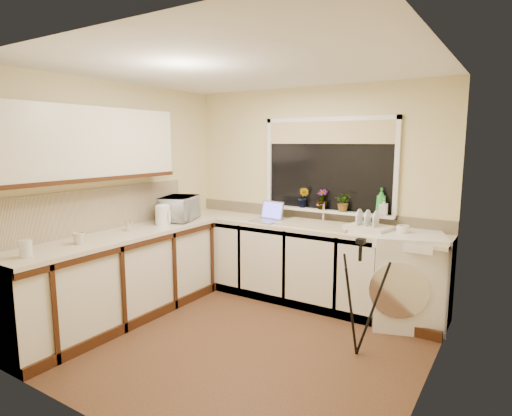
# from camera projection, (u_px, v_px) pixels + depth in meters

# --- Properties ---
(floor) EXTENTS (3.20, 3.20, 0.00)m
(floor) POSITION_uv_depth(u_px,v_px,m) (242.00, 339.00, 3.98)
(floor) COLOR brown
(floor) RESTS_ON ground
(ceiling) EXTENTS (3.20, 3.20, 0.00)m
(ceiling) POSITION_uv_depth(u_px,v_px,m) (240.00, 67.00, 3.60)
(ceiling) COLOR white
(ceiling) RESTS_ON ground
(wall_back) EXTENTS (3.20, 0.00, 3.20)m
(wall_back) POSITION_uv_depth(u_px,v_px,m) (312.00, 193.00, 5.04)
(wall_back) COLOR beige
(wall_back) RESTS_ON ground
(wall_front) EXTENTS (3.20, 0.00, 3.20)m
(wall_front) POSITION_uv_depth(u_px,v_px,m) (99.00, 243.00, 2.54)
(wall_front) COLOR beige
(wall_front) RESTS_ON ground
(wall_left) EXTENTS (0.00, 3.00, 3.00)m
(wall_left) POSITION_uv_depth(u_px,v_px,m) (120.00, 197.00, 4.64)
(wall_left) COLOR beige
(wall_left) RESTS_ON ground
(wall_right) EXTENTS (0.00, 3.00, 3.00)m
(wall_right) POSITION_uv_depth(u_px,v_px,m) (431.00, 229.00, 2.94)
(wall_right) COLOR beige
(wall_right) RESTS_ON ground
(base_cabinet_back) EXTENTS (2.55, 0.60, 0.86)m
(base_cabinet_back) POSITION_uv_depth(u_px,v_px,m) (276.00, 259.00, 5.08)
(base_cabinet_back) COLOR silver
(base_cabinet_back) RESTS_ON floor
(base_cabinet_left) EXTENTS (0.54, 2.40, 0.86)m
(base_cabinet_left) POSITION_uv_depth(u_px,v_px,m) (120.00, 279.00, 4.35)
(base_cabinet_left) COLOR silver
(base_cabinet_left) RESTS_ON floor
(worktop_back) EXTENTS (3.20, 0.60, 0.04)m
(worktop_back) POSITION_uv_depth(u_px,v_px,m) (301.00, 225.00, 4.84)
(worktop_back) COLOR beige
(worktop_back) RESTS_ON base_cabinet_back
(worktop_left) EXTENTS (0.60, 2.40, 0.04)m
(worktop_left) POSITION_uv_depth(u_px,v_px,m) (118.00, 236.00, 4.28)
(worktop_left) COLOR beige
(worktop_left) RESTS_ON base_cabinet_left
(upper_cabinet) EXTENTS (0.28, 1.90, 0.70)m
(upper_cabinet) POSITION_uv_depth(u_px,v_px,m) (91.00, 144.00, 4.09)
(upper_cabinet) COLOR silver
(upper_cabinet) RESTS_ON wall_left
(splashback_left) EXTENTS (0.02, 2.40, 0.45)m
(splashback_left) POSITION_uv_depth(u_px,v_px,m) (98.00, 210.00, 4.39)
(splashback_left) COLOR beige
(splashback_left) RESTS_ON wall_left
(splashback_back) EXTENTS (3.20, 0.02, 0.14)m
(splashback_back) POSITION_uv_depth(u_px,v_px,m) (311.00, 214.00, 5.07)
(splashback_back) COLOR beige
(splashback_back) RESTS_ON wall_back
(window_glass) EXTENTS (1.50, 0.02, 1.00)m
(window_glass) POSITION_uv_depth(u_px,v_px,m) (328.00, 166.00, 4.87)
(window_glass) COLOR black
(window_glass) RESTS_ON wall_back
(window_blind) EXTENTS (1.50, 0.02, 0.25)m
(window_blind) POSITION_uv_depth(u_px,v_px,m) (328.00, 133.00, 4.79)
(window_blind) COLOR tan
(window_blind) RESTS_ON wall_back
(windowsill) EXTENTS (1.60, 0.14, 0.03)m
(windowsill) POSITION_uv_depth(u_px,v_px,m) (325.00, 211.00, 4.90)
(windowsill) COLOR white
(windowsill) RESTS_ON wall_back
(sink) EXTENTS (0.82, 0.46, 0.03)m
(sink) POSITION_uv_depth(u_px,v_px,m) (317.00, 224.00, 4.73)
(sink) COLOR tan
(sink) RESTS_ON worktop_back
(faucet) EXTENTS (0.03, 0.03, 0.24)m
(faucet) POSITION_uv_depth(u_px,v_px,m) (323.00, 213.00, 4.86)
(faucet) COLOR silver
(faucet) RESTS_ON worktop_back
(washing_machine) EXTENTS (0.83, 0.81, 0.93)m
(washing_machine) POSITION_uv_depth(u_px,v_px,m) (408.00, 279.00, 4.25)
(washing_machine) COLOR silver
(washing_machine) RESTS_ON floor
(laptop) EXTENTS (0.35, 0.32, 0.23)m
(laptop) POSITION_uv_depth(u_px,v_px,m) (268.00, 216.00, 4.97)
(laptop) COLOR gray
(laptop) RESTS_ON worktop_back
(kettle) EXTENTS (0.16, 0.16, 0.21)m
(kettle) POSITION_uv_depth(u_px,v_px,m) (163.00, 216.00, 4.74)
(kettle) COLOR white
(kettle) RESTS_ON worktop_left
(dish_rack) EXTENTS (0.50, 0.41, 0.07)m
(dish_rack) POSITION_uv_depth(u_px,v_px,m) (369.00, 229.00, 4.40)
(dish_rack) COLOR beige
(dish_rack) RESTS_ON worktop_back
(tripod) EXTENTS (0.64, 0.64, 1.02)m
(tripod) POSITION_uv_depth(u_px,v_px,m) (359.00, 298.00, 3.61)
(tripod) COLOR black
(tripod) RESTS_ON floor
(glass_jug) EXTENTS (0.10, 0.10, 0.14)m
(glass_jug) POSITION_uv_depth(u_px,v_px,m) (26.00, 249.00, 3.42)
(glass_jug) COLOR silver
(glass_jug) RESTS_ON worktop_left
(steel_jar) EXTENTS (0.08, 0.08, 0.10)m
(steel_jar) POSITION_uv_depth(u_px,v_px,m) (130.00, 226.00, 4.44)
(steel_jar) COLOR silver
(steel_jar) RESTS_ON worktop_left
(microwave) EXTENTS (0.51, 0.60, 0.28)m
(microwave) POSITION_uv_depth(u_px,v_px,m) (179.00, 208.00, 5.03)
(microwave) COLOR silver
(microwave) RESTS_ON worktop_left
(plant_b) EXTENTS (0.15, 0.12, 0.24)m
(plant_b) POSITION_uv_depth(u_px,v_px,m) (303.00, 197.00, 5.03)
(plant_b) COLOR #999999
(plant_b) RESTS_ON windowsill
(plant_c) EXTENTS (0.13, 0.13, 0.23)m
(plant_c) POSITION_uv_depth(u_px,v_px,m) (322.00, 199.00, 4.90)
(plant_c) COLOR #999999
(plant_c) RESTS_ON windowsill
(plant_d) EXTENTS (0.19, 0.17, 0.21)m
(plant_d) POSITION_uv_depth(u_px,v_px,m) (344.00, 202.00, 4.74)
(plant_d) COLOR #999999
(plant_d) RESTS_ON windowsill
(soap_bottle_green) EXTENTS (0.12, 0.12, 0.29)m
(soap_bottle_green) POSITION_uv_depth(u_px,v_px,m) (381.00, 201.00, 4.53)
(soap_bottle_green) COLOR green
(soap_bottle_green) RESTS_ON windowsill
(soap_bottle_clear) EXTENTS (0.09, 0.09, 0.19)m
(soap_bottle_clear) POSITION_uv_depth(u_px,v_px,m) (383.00, 207.00, 4.50)
(soap_bottle_clear) COLOR #999999
(soap_bottle_clear) RESTS_ON windowsill
(cup_back) EXTENTS (0.16, 0.16, 0.10)m
(cup_back) POSITION_uv_depth(u_px,v_px,m) (403.00, 230.00, 4.22)
(cup_back) COLOR white
(cup_back) RESTS_ON worktop_back
(cup_left) EXTENTS (0.13, 0.13, 0.10)m
(cup_left) POSITION_uv_depth(u_px,v_px,m) (78.00, 238.00, 3.87)
(cup_left) COLOR beige
(cup_left) RESTS_ON worktop_left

